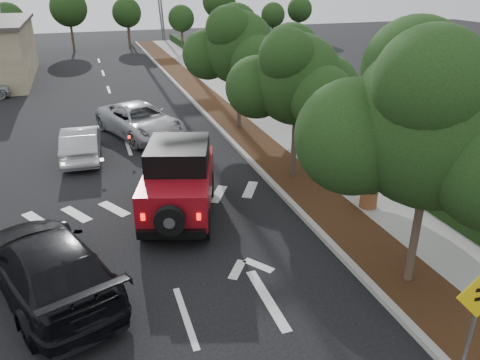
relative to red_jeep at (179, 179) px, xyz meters
name	(u,v)px	position (x,y,z in m)	size (l,w,h in m)	color
ground	(186,317)	(-0.97, -5.08, -1.19)	(120.00, 120.00, 0.00)	black
curb	(226,135)	(3.63, 6.92, -1.11)	(0.20, 70.00, 0.15)	#9E9B93
planting_strip	(245,134)	(4.63, 6.92, -1.13)	(1.80, 70.00, 0.12)	black
sidewalk	(282,130)	(6.53, 6.92, -1.13)	(2.00, 70.00, 0.12)	gray
hedge	(307,121)	(7.93, 6.92, -0.79)	(0.80, 70.00, 0.80)	black
transmission_tower	(147,41)	(5.03, 42.92, -1.19)	(7.00, 4.00, 28.00)	slate
street_tree_near	(407,283)	(4.63, -5.58, -1.19)	(3.80, 3.80, 5.92)	black
street_tree_mid	(292,178)	(4.63, 1.42, -1.19)	(3.20, 3.20, 5.32)	black
street_tree_far	(239,129)	(4.63, 7.92, -1.19)	(3.40, 3.40, 5.62)	black
light_pole_a	(7,90)	(-7.47, 20.92, -1.19)	(2.00, 0.22, 9.00)	slate
light_pole_b	(10,62)	(-8.47, 32.92, -1.19)	(2.00, 0.22, 9.00)	slate
red_jeep	(179,179)	(0.00, 0.00, 0.00)	(3.18, 4.77, 2.34)	black
silver_suv_ahead	(140,121)	(-0.17, 8.35, -0.43)	(2.51, 5.45, 1.51)	#A4A5AB
black_suv_oncoming	(47,265)	(-3.87, -3.16, -0.39)	(2.23, 5.48, 1.59)	black
silver_sedan_oncoming	(81,143)	(-2.92, 6.16, -0.50)	(1.45, 4.15, 1.37)	#A3A6AA
speed_hump_sign	(479,306)	(3.83, -8.38, 0.43)	(1.10, 0.12, 2.34)	slate
terracotta_planter	(370,187)	(5.89, -1.80, -0.36)	(0.71, 0.71, 1.23)	brown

